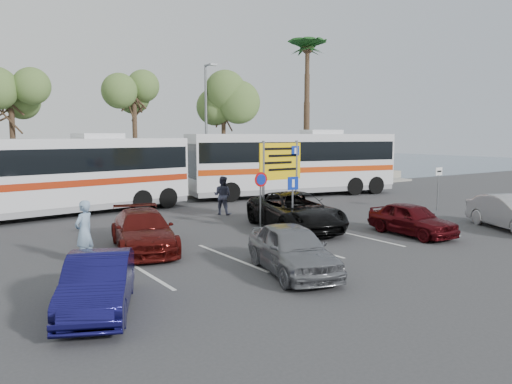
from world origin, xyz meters
TOP-DOWN VIEW (x-y plane):
  - ground at (0.00, 0.00)m, footprint 120.00×120.00m
  - kerb_strip at (0.00, 14.00)m, footprint 44.00×2.40m
  - seawall at (0.00, 16.00)m, footprint 48.00×0.80m
  - sea at (0.00, 60.00)m, footprint 140.00×140.00m
  - tree_left at (-8.00, 14.00)m, footprint 3.20×3.20m
  - tree_mid at (-1.50, 14.00)m, footprint 3.20×3.20m
  - tree_right at (4.50, 14.00)m, footprint 3.20×3.20m
  - palm_tree at (11.50, 14.00)m, footprint 4.80×4.80m
  - street_lamp_right at (3.00, 13.52)m, footprint 0.45×1.15m
  - direction_sign at (1.00, 3.20)m, footprint 2.20×0.12m
  - sign_no_stop at (-0.60, 2.38)m, footprint 0.60×0.08m
  - sign_parking at (-0.20, 0.79)m, footprint 0.50×0.07m
  - sign_taxi at (9.80, 1.49)m, footprint 0.50×0.07m
  - lane_markings at (-1.14, -1.00)m, footprint 12.02×4.20m
  - coach_bus_left at (-6.50, 10.50)m, footprint 12.83×4.39m
  - coach_bus_right at (7.50, 10.50)m, footprint 13.64×5.49m
  - car_silver_a at (-3.60, -3.50)m, footprint 2.70×4.35m
  - car_blue at (-9.00, -3.50)m, footprint 2.75×4.03m
  - car_maroon at (-6.00, 1.50)m, footprint 2.89×4.89m
  - car_red at (3.50, -1.92)m, footprint 1.78×3.80m
  - suv_black at (0.50, 1.50)m, footprint 3.69×5.89m
  - car_silver_b at (7.76, -3.50)m, footprint 3.13×4.52m
  - pedestrian_near at (-8.10, 0.86)m, footprint 0.84×0.77m
  - pedestrian_far at (0.00, 6.50)m, footprint 1.10×1.15m

SIDE VIEW (x-z plane):
  - ground at x=0.00m, z-range 0.00..0.00m
  - lane_markings at x=-1.14m, z-range 0.00..0.01m
  - sea at x=0.00m, z-range 0.01..0.01m
  - kerb_strip at x=0.00m, z-range 0.00..0.15m
  - seawall at x=0.00m, z-range 0.00..0.60m
  - car_blue at x=-9.00m, z-range 0.00..1.26m
  - car_red at x=3.50m, z-range 0.00..1.26m
  - car_maroon at x=-6.00m, z-range 0.00..1.33m
  - car_silver_a at x=-3.60m, z-range 0.00..1.38m
  - car_silver_b at x=7.76m, z-range 0.00..1.41m
  - suv_black at x=0.50m, z-range 0.00..1.52m
  - pedestrian_far at x=0.00m, z-range 0.00..1.87m
  - pedestrian_near at x=-8.10m, z-range 0.00..1.92m
  - sign_taxi at x=9.80m, z-range 0.32..2.52m
  - sign_parking at x=-0.20m, z-range 0.34..2.59m
  - sign_no_stop at x=-0.60m, z-range 0.40..2.75m
  - coach_bus_left at x=-6.50m, z-range -0.14..3.78m
  - coach_bus_right at x=7.50m, z-range -0.15..4.01m
  - direction_sign at x=1.00m, z-range 0.63..4.23m
  - street_lamp_right at x=3.00m, z-range 0.59..8.60m
  - tree_left at x=-8.00m, z-range 2.40..9.60m
  - tree_right at x=4.50m, z-range 2.47..9.87m
  - tree_mid at x=-1.50m, z-range 2.65..10.65m
  - palm_tree at x=11.50m, z-range 4.27..15.47m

